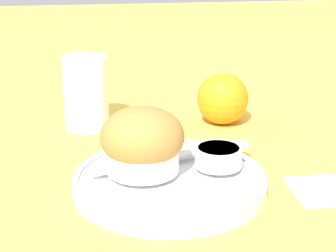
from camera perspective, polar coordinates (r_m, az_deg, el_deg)
ground_plane at (r=0.62m, az=-1.38°, el=-5.45°), size 3.00×3.00×0.00m
plate at (r=0.60m, az=0.14°, el=-5.58°), size 0.21×0.21×0.02m
muffin at (r=0.58m, az=-2.62°, el=-1.63°), size 0.09×0.09×0.07m
cream_ramekin at (r=0.61m, az=5.14°, el=-3.01°), size 0.05×0.05×0.02m
berry_pair at (r=0.61m, az=-2.34°, el=-2.96°), size 0.03×0.02×0.02m
butter_knife at (r=0.63m, az=0.50°, el=-3.15°), size 0.19×0.07×0.00m
orange_fruit at (r=0.79m, az=5.56°, el=2.78°), size 0.07×0.07×0.07m
juice_glass at (r=0.77m, az=-8.38°, el=3.38°), size 0.06×0.06×0.10m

